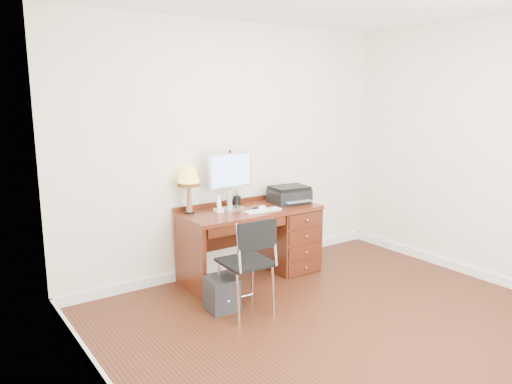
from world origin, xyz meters
TOP-DOWN VIEW (x-y plane):
  - ground at (0.00, 0.00)m, footprint 4.00×4.00m
  - room_shell at (0.00, 0.63)m, footprint 4.00×4.00m
  - desk at (0.32, 1.40)m, footprint 1.50×0.67m
  - monitor at (-0.16, 1.55)m, footprint 0.52×0.17m
  - keyboard at (0.05, 1.24)m, footprint 0.41×0.14m
  - mouse_pad at (0.08, 1.30)m, footprint 0.21×0.21m
  - printer at (0.53, 1.42)m, footprint 0.45×0.36m
  - leg_lamp at (-0.62, 1.59)m, footprint 0.24×0.24m
  - phone at (-0.35, 1.47)m, footprint 0.08×0.08m
  - pen_cup at (-0.03, 1.62)m, footprint 0.08×0.08m
  - chair at (-0.54, 0.62)m, footprint 0.44×0.45m
  - equipment_box at (-0.69, 0.84)m, footprint 0.28×0.28m

SIDE VIEW (x-z plane):
  - ground at x=0.00m, z-range 0.00..0.00m
  - room_shell at x=0.00m, z-range -1.95..2.05m
  - equipment_box at x=-0.69m, z-range 0.00..0.31m
  - desk at x=0.32m, z-range 0.04..0.79m
  - chair at x=-0.54m, z-range 0.10..0.99m
  - keyboard at x=0.05m, z-range 0.75..0.77m
  - mouse_pad at x=0.08m, z-range 0.74..0.78m
  - phone at x=-0.35m, z-range 0.71..0.89m
  - pen_cup at x=-0.03m, z-range 0.75..0.85m
  - printer at x=0.53m, z-range 0.75..0.93m
  - leg_lamp at x=-0.62m, z-range 0.86..1.34m
  - monitor at x=-0.16m, z-range 0.83..1.42m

